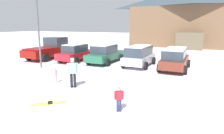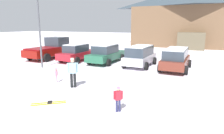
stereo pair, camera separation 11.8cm
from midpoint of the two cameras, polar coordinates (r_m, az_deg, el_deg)
The scene contains 12 objects.
ground at distance 7.77m, azimuth -28.90°, elevation -16.00°, with size 160.00×160.00×0.00m, color white.
ski_lodge at distance 34.81m, azimuth 22.63°, elevation 13.25°, with size 19.15×9.47×9.38m.
parked_red_sedan at distance 19.59m, azimuth -9.78°, elevation 4.11°, with size 2.16×4.50×1.64m.
parked_green_coupe at distance 18.44m, azimuth -1.52°, elevation 3.86°, with size 2.24×4.82×1.69m.
parked_white_suv at distance 16.98m, azimuth 8.21°, elevation 3.30°, with size 2.19×4.17×1.73m.
parked_maroon_van at distance 16.23m, azimuth 17.98°, elevation 2.37°, with size 2.17×4.49×1.68m.
pickup_truck at distance 21.89m, azimuth -16.70°, elevation 5.03°, with size 2.72×5.57×2.15m.
skier_child_in_pink_snowsuit at distance 12.50m, azimuth -15.39°, elevation -2.09°, with size 0.20×0.31×0.89m.
skier_child_in_red_jacket at distance 8.07m, azimuth 2.19°, elevation -8.78°, with size 0.33×0.27×1.05m.
skier_adult_in_blue_parka at distance 11.25m, azimuth -10.84°, elevation -1.13°, with size 0.53×0.42×1.67m.
pair_of_skis at distance 9.48m, azimuth -17.21°, elevation -9.80°, with size 1.37×1.17×0.08m.
lamp_post at distance 17.04m, azimuth -19.88°, elevation 10.76°, with size 0.44×0.24×5.89m.
Camera 2 is at (5.79, -3.93, 3.45)m, focal length 32.00 mm.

